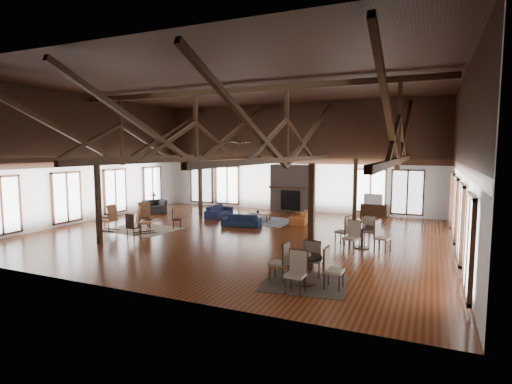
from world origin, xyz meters
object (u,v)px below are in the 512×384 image
at_px(sofa_orange, 300,217).
at_px(cafe_table_near, 306,265).
at_px(sofa_navy_left, 219,211).
at_px(cafe_table_far, 362,233).
at_px(coffee_table, 260,214).
at_px(sofa_navy_front, 241,221).
at_px(tv_console, 374,210).
at_px(armchair, 155,207).

height_order(sofa_orange, cafe_table_near, cafe_table_near).
distance_m(sofa_navy_left, cafe_table_far, 8.67).
bearing_deg(coffee_table, cafe_table_near, -39.36).
bearing_deg(sofa_navy_front, cafe_table_far, -27.64).
xyz_separation_m(coffee_table, cafe_table_far, (5.36, -3.42, 0.17)).
bearing_deg(cafe_table_near, tv_console, 89.16).
height_order(sofa_orange, armchair, armchair).
height_order(sofa_navy_left, cafe_table_far, cafe_table_far).
xyz_separation_m(coffee_table, cafe_table_near, (4.66, -7.88, 0.16)).
xyz_separation_m(sofa_navy_front, sofa_orange, (2.16, 1.86, 0.02)).
relative_size(sofa_navy_front, coffee_table, 1.48).
bearing_deg(coffee_table, sofa_navy_front, -78.40).
relative_size(sofa_navy_left, tv_console, 1.55).
relative_size(sofa_navy_front, armchair, 1.59).
relative_size(sofa_orange, cafe_table_near, 0.95).
bearing_deg(cafe_table_near, cafe_table_far, 81.02).
relative_size(sofa_orange, cafe_table_far, 0.91).
distance_m(sofa_orange, cafe_table_far, 5.08).
xyz_separation_m(sofa_navy_front, tv_console, (5.05, 5.22, 0.06)).
relative_size(sofa_orange, armchair, 1.70).
xyz_separation_m(coffee_table, armchair, (-6.15, -0.11, 0.01)).
xyz_separation_m(sofa_navy_left, coffee_table, (2.44, -0.37, 0.06)).
bearing_deg(coffee_table, cafe_table_far, -12.49).
distance_m(sofa_orange, cafe_table_near, 8.64).
relative_size(coffee_table, armchair, 1.07).
xyz_separation_m(cafe_table_far, tv_console, (-0.54, 7.09, -0.21)).
bearing_deg(cafe_table_far, sofa_navy_front, 161.45).
bearing_deg(armchair, sofa_navy_left, -52.25).
height_order(coffee_table, tv_console, tv_console).
height_order(sofa_navy_left, tv_console, tv_console).
bearing_deg(sofa_navy_left, cafe_table_near, -143.48).
bearing_deg(cafe_table_far, armchair, 163.95).
xyz_separation_m(sofa_navy_left, cafe_table_far, (7.80, -3.79, 0.24)).
xyz_separation_m(sofa_orange, cafe_table_near, (2.73, -8.19, 0.24)).
height_order(sofa_orange, cafe_table_far, cafe_table_far).
bearing_deg(cafe_table_near, sofa_navy_left, 130.70).
bearing_deg(cafe_table_near, sofa_navy_front, 127.65).
xyz_separation_m(sofa_navy_front, armchair, (-5.92, 1.43, 0.10)).
height_order(cafe_table_near, cafe_table_far, cafe_table_far).
distance_m(coffee_table, cafe_table_near, 9.15).
distance_m(sofa_navy_front, armchair, 6.09).
bearing_deg(tv_console, coffee_table, -142.75).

